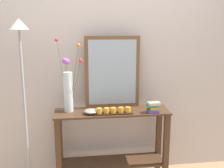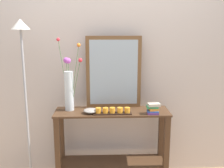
{
  "view_description": "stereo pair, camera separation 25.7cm",
  "coord_description": "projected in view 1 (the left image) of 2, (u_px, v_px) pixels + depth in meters",
  "views": [
    {
      "loc": [
        -0.35,
        -2.64,
        1.69
      ],
      "look_at": [
        0.0,
        0.0,
        1.12
      ],
      "focal_mm": 42.37,
      "sensor_mm": 36.0,
      "label": 1
    },
    {
      "loc": [
        -0.1,
        -2.66,
        1.69
      ],
      "look_at": [
        0.0,
        0.0,
        1.12
      ],
      "focal_mm": 42.37,
      "sensor_mm": 36.0,
      "label": 2
    }
  ],
  "objects": [
    {
      "name": "candle_tray",
      "position": [
        114.0,
        111.0,
        2.69
      ],
      "size": [
        0.39,
        0.09,
        0.07
      ],
      "color": "black",
      "rests_on": "console_table"
    },
    {
      "name": "floor_lamp",
      "position": [
        23.0,
        80.0,
        2.54
      ],
      "size": [
        0.24,
        0.24,
        1.77
      ],
      "color": "#9E9EA3",
      "rests_on": "ground"
    },
    {
      "name": "wall_back",
      "position": [
        109.0,
        58.0,
        2.96
      ],
      "size": [
        6.4,
        0.08,
        2.7
      ],
      "primitive_type": "cube",
      "color": "beige",
      "rests_on": "ground"
    },
    {
      "name": "decorative_bowl",
      "position": [
        91.0,
        111.0,
        2.69
      ],
      "size": [
        0.15,
        0.15,
        0.05
      ],
      "color": "#9E9389",
      "rests_on": "console_table"
    },
    {
      "name": "mirror_leaning",
      "position": [
        112.0,
        72.0,
        2.85
      ],
      "size": [
        0.59,
        0.03,
        0.78
      ],
      "color": "brown",
      "rests_on": "console_table"
    },
    {
      "name": "console_table",
      "position": [
        112.0,
        140.0,
        2.86
      ],
      "size": [
        1.21,
        0.34,
        0.82
      ],
      "color": "#472D1C",
      "rests_on": "ground"
    },
    {
      "name": "book_stack",
      "position": [
        153.0,
        107.0,
        2.73
      ],
      "size": [
        0.14,
        0.1,
        0.11
      ],
      "color": "#663884",
      "rests_on": "console_table"
    },
    {
      "name": "tall_vase_left",
      "position": [
        68.0,
        87.0,
        2.73
      ],
      "size": [
        0.27,
        0.21,
        0.76
      ],
      "color": "silver",
      "rests_on": "console_table"
    }
  ]
}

